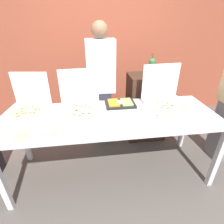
# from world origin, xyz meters

# --- Properties ---
(ground_plane) EXTENTS (16.00, 16.00, 0.00)m
(ground_plane) POSITION_xyz_m (0.00, 0.00, 0.00)
(ground_plane) COLOR #514C47
(brick_wall_behind) EXTENTS (10.00, 0.06, 2.80)m
(brick_wall_behind) POSITION_xyz_m (0.00, 1.70, 1.40)
(brick_wall_behind) COLOR brown
(brick_wall_behind) RESTS_ON ground_plane
(buffet_table) EXTENTS (2.45, 0.87, 0.86)m
(buffet_table) POSITION_xyz_m (0.00, 0.00, 0.77)
(buffet_table) COLOR silver
(buffet_table) RESTS_ON ground_plane
(pizza_box_near_left) EXTENTS (0.50, 0.52, 0.47)m
(pizza_box_near_left) POSITION_xyz_m (-0.35, 0.17, 0.94)
(pizza_box_near_left) COLOR white
(pizza_box_near_left) RESTS_ON buffet_table
(pizza_box_near_right) EXTENTS (0.53, 0.55, 0.49)m
(pizza_box_near_right) POSITION_xyz_m (0.70, 0.16, 0.95)
(pizza_box_near_right) COLOR white
(pizza_box_near_right) RESTS_ON buffet_table
(pizza_box_far_right) EXTENTS (0.49, 0.50, 0.43)m
(pizza_box_far_right) POSITION_xyz_m (-0.96, 0.23, 0.94)
(pizza_box_far_right) COLOR white
(pizza_box_far_right) RESTS_ON buffet_table
(paper_plate_front_left) EXTENTS (0.26, 0.26, 0.03)m
(paper_plate_front_left) POSITION_xyz_m (-0.00, -0.26, 0.87)
(paper_plate_front_left) COLOR white
(paper_plate_front_left) RESTS_ON buffet_table
(paper_plate_front_center) EXTENTS (0.25, 0.25, 0.03)m
(paper_plate_front_center) POSITION_xyz_m (-0.90, -0.28, 0.87)
(paper_plate_front_center) COLOR white
(paper_plate_front_center) RESTS_ON buffet_table
(paper_plate_front_right) EXTENTS (0.23, 0.23, 0.03)m
(paper_plate_front_right) POSITION_xyz_m (-0.63, -0.25, 0.87)
(paper_plate_front_right) COLOR white
(paper_plate_front_right) RESTS_ON buffet_table
(veggie_tray) EXTENTS (0.38, 0.27, 0.05)m
(veggie_tray) POSITION_xyz_m (0.14, 0.27, 0.88)
(veggie_tray) COLOR black
(veggie_tray) RESTS_ON buffet_table
(sideboard_podium) EXTENTS (0.62, 0.44, 1.09)m
(sideboard_podium) POSITION_xyz_m (0.68, 0.76, 0.55)
(sideboard_podium) COLOR #382319
(sideboard_podium) RESTS_ON ground_plane
(soda_bottle) EXTENTS (0.10, 0.10, 0.30)m
(soda_bottle) POSITION_xyz_m (0.72, 0.83, 1.22)
(soda_bottle) COLOR #2D6638
(soda_bottle) RESTS_ON sideboard_podium
(soda_can_silver) EXTENTS (0.07, 0.07, 0.12)m
(soda_can_silver) POSITION_xyz_m (0.59, 0.62, 1.16)
(soda_can_silver) COLOR silver
(soda_can_silver) RESTS_ON sideboard_podium
(soda_can_colored) EXTENTS (0.07, 0.07, 0.12)m
(soda_can_colored) POSITION_xyz_m (0.72, 0.71, 1.16)
(soda_can_colored) COLOR red
(soda_can_colored) RESTS_ON sideboard_podium
(person_guest_cap) EXTENTS (0.40, 0.22, 1.83)m
(person_guest_cap) POSITION_xyz_m (-0.06, 0.74, 0.97)
(person_guest_cap) COLOR #2D2D38
(person_guest_cap) RESTS_ON ground_plane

